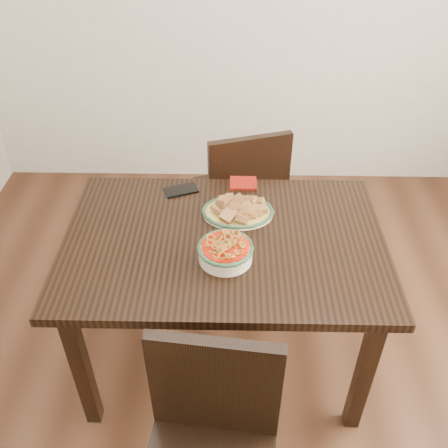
{
  "coord_description": "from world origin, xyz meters",
  "views": [
    {
      "loc": [
        -0.09,
        -1.4,
        2.05
      ],
      "look_at": [
        -0.12,
        0.15,
        0.81
      ],
      "focal_mm": 40.0,
      "sensor_mm": 36.0,
      "label": 1
    }
  ],
  "objects_px": {
    "fish_plate": "(238,206)",
    "noodle_bowl": "(225,250)",
    "smartphone": "(181,190)",
    "chair_far": "(242,192)",
    "chair_near": "(210,446)",
    "dining_table": "(224,255)"
  },
  "relations": [
    {
      "from": "chair_near",
      "to": "fish_plate",
      "type": "xyz_separation_m",
      "value": [
        0.08,
        0.89,
        0.3
      ]
    },
    {
      "from": "chair_far",
      "to": "noodle_bowl",
      "type": "height_order",
      "value": "chair_far"
    },
    {
      "from": "dining_table",
      "to": "chair_far",
      "type": "xyz_separation_m",
      "value": [
        0.09,
        0.68,
        -0.16
      ]
    },
    {
      "from": "dining_table",
      "to": "chair_far",
      "type": "bearing_deg",
      "value": 82.86
    },
    {
      "from": "dining_table",
      "to": "chair_near",
      "type": "distance_m",
      "value": 0.74
    },
    {
      "from": "chair_far",
      "to": "smartphone",
      "type": "distance_m",
      "value": 0.52
    },
    {
      "from": "dining_table",
      "to": "chair_far",
      "type": "height_order",
      "value": "chair_far"
    },
    {
      "from": "fish_plate",
      "to": "smartphone",
      "type": "distance_m",
      "value": 0.31
    },
    {
      "from": "fish_plate",
      "to": "noodle_bowl",
      "type": "xyz_separation_m",
      "value": [
        -0.05,
        -0.28,
        -0.0
      ]
    },
    {
      "from": "fish_plate",
      "to": "smartphone",
      "type": "xyz_separation_m",
      "value": [
        -0.26,
        0.17,
        -0.04
      ]
    },
    {
      "from": "noodle_bowl",
      "to": "smartphone",
      "type": "distance_m",
      "value": 0.49
    },
    {
      "from": "fish_plate",
      "to": "noodle_bowl",
      "type": "distance_m",
      "value": 0.28
    },
    {
      "from": "chair_near",
      "to": "noodle_bowl",
      "type": "relative_size",
      "value": 4.12
    },
    {
      "from": "smartphone",
      "to": "noodle_bowl",
      "type": "bearing_deg",
      "value": -85.99
    },
    {
      "from": "dining_table",
      "to": "chair_near",
      "type": "relative_size",
      "value": 1.46
    },
    {
      "from": "chair_far",
      "to": "fish_plate",
      "type": "distance_m",
      "value": 0.6
    },
    {
      "from": "smartphone",
      "to": "chair_far",
      "type": "bearing_deg",
      "value": 29.6
    },
    {
      "from": "chair_far",
      "to": "noodle_bowl",
      "type": "distance_m",
      "value": 0.85
    },
    {
      "from": "chair_far",
      "to": "smartphone",
      "type": "relative_size",
      "value": 6.04
    },
    {
      "from": "fish_plate",
      "to": "noodle_bowl",
      "type": "bearing_deg",
      "value": -99.56
    },
    {
      "from": "chair_near",
      "to": "smartphone",
      "type": "xyz_separation_m",
      "value": [
        -0.17,
        1.06,
        0.26
      ]
    },
    {
      "from": "chair_far",
      "to": "chair_near",
      "type": "relative_size",
      "value": 1.0
    }
  ]
}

